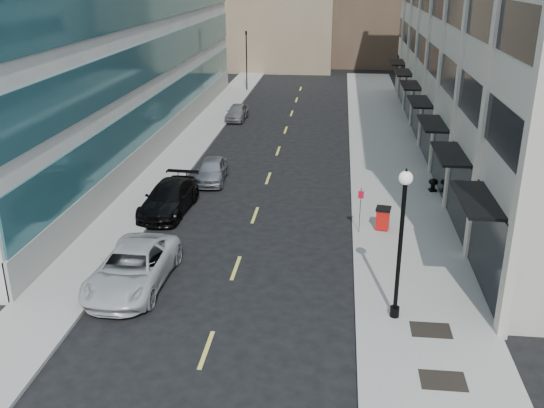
% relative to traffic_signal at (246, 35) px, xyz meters
% --- Properties ---
extents(ground, '(160.00, 160.00, 0.00)m').
position_rel_traffic_signal_xyz_m(ground, '(5.50, -48.00, -5.72)').
color(ground, black).
rests_on(ground, ground).
extents(sidewalk_right, '(5.00, 80.00, 0.15)m').
position_rel_traffic_signal_xyz_m(sidewalk_right, '(13.00, -28.00, -5.64)').
color(sidewalk_right, '#99978B').
rests_on(sidewalk_right, ground).
extents(sidewalk_left, '(3.00, 80.00, 0.15)m').
position_rel_traffic_signal_xyz_m(sidewalk_left, '(-1.00, -28.00, -5.64)').
color(sidewalk_left, '#99978B').
rests_on(sidewalk_left, ground).
extents(grate_mid, '(1.40, 1.00, 0.01)m').
position_rel_traffic_signal_xyz_m(grate_mid, '(13.10, -47.00, -5.56)').
color(grate_mid, black).
rests_on(grate_mid, sidewalk_right).
extents(grate_far, '(1.40, 1.00, 0.01)m').
position_rel_traffic_signal_xyz_m(grate_far, '(13.10, -44.20, -5.56)').
color(grate_far, black).
rests_on(grate_far, sidewalk_right).
extents(road_centerline, '(0.15, 68.20, 0.01)m').
position_rel_traffic_signal_xyz_m(road_centerline, '(5.50, -31.00, -5.71)').
color(road_centerline, '#D8CC4C').
rests_on(road_centerline, ground).
extents(traffic_signal, '(0.66, 0.66, 6.98)m').
position_rel_traffic_signal_xyz_m(traffic_signal, '(0.00, 0.00, 0.00)').
color(traffic_signal, black).
rests_on(traffic_signal, ground).
extents(car_white_van, '(2.77, 5.85, 1.61)m').
position_rel_traffic_signal_xyz_m(car_white_van, '(1.68, -42.00, -4.91)').
color(car_white_van, silver).
rests_on(car_white_van, ground).
extents(car_black_pickup, '(2.45, 5.42, 1.54)m').
position_rel_traffic_signal_xyz_m(car_black_pickup, '(0.98, -34.00, -4.95)').
color(car_black_pickup, black).
rests_on(car_black_pickup, ground).
extents(car_silver_sedan, '(1.89, 4.20, 1.40)m').
position_rel_traffic_signal_xyz_m(car_silver_sedan, '(2.22, -28.94, -5.02)').
color(car_silver_sedan, gray).
rests_on(car_silver_sedan, ground).
extents(car_grey_sedan, '(1.75, 3.99, 1.34)m').
position_rel_traffic_signal_xyz_m(car_grey_sedan, '(1.11, -13.00, -5.05)').
color(car_grey_sedan, gray).
rests_on(car_grey_sedan, ground).
extents(trash_bin, '(0.80, 0.83, 1.12)m').
position_rel_traffic_signal_xyz_m(trash_bin, '(11.93, -35.45, -4.96)').
color(trash_bin, red).
rests_on(trash_bin, sidewalk_right).
extents(lamppost, '(0.47, 0.47, 5.66)m').
position_rel_traffic_signal_xyz_m(lamppost, '(11.90, -43.42, -2.24)').
color(lamppost, black).
rests_on(lamppost, sidewalk_right).
extents(sign_post, '(0.26, 0.07, 2.24)m').
position_rel_traffic_signal_xyz_m(sign_post, '(10.80, -35.96, -4.11)').
color(sign_post, slate).
rests_on(sign_post, sidewalk_right).
extents(urn_planter, '(0.53, 0.53, 0.74)m').
position_rel_traffic_signal_xyz_m(urn_planter, '(15.10, -29.65, -5.12)').
color(urn_planter, black).
rests_on(urn_planter, sidewalk_right).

